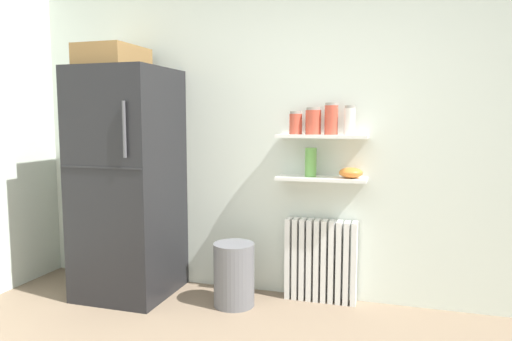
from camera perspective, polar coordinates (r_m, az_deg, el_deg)
The scene contains 12 objects.
back_wall at distance 3.79m, azimuth 3.66°, elevation 4.42°, with size 7.04×0.10×2.60m, color silver.
refrigerator at distance 3.91m, azimuth -15.31°, elevation -0.92°, with size 0.70×0.75×1.99m.
radiator at distance 3.76m, azimuth 7.85°, elevation -10.77°, with size 0.55×0.12×0.64m.
wall_shelf_lower at distance 3.60m, azimuth 7.93°, elevation -0.98°, with size 0.68×0.22×0.03m, color white.
wall_shelf_upper at distance 3.57m, azimuth 8.01°, elevation 4.14°, with size 0.68×0.22×0.03m, color white.
storage_jar_0 at distance 3.61m, azimuth 4.84°, elevation 5.77°, with size 0.10×0.10×0.18m.
storage_jar_1 at distance 3.58m, azimuth 6.97°, elevation 5.96°, with size 0.12×0.12×0.20m.
storage_jar_2 at distance 3.56m, azimuth 9.12°, elevation 6.20°, with size 0.10×0.10×0.24m.
storage_jar_3 at distance 3.54m, azimuth 11.29°, elevation 5.99°, with size 0.08×0.08×0.22m.
vase at distance 3.60m, azimuth 6.66°, elevation 1.00°, with size 0.09×0.09×0.22m, color #66A84C.
shelf_bowl at distance 3.56m, azimuth 11.44°, elevation -0.27°, with size 0.18×0.18×0.08m, color orange.
trash_bin at distance 3.67m, azimuth -2.68°, elevation -12.49°, with size 0.31×0.31×0.48m, color slate.
Camera 1 is at (0.88, -1.63, 1.42)m, focal length 32.96 mm.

